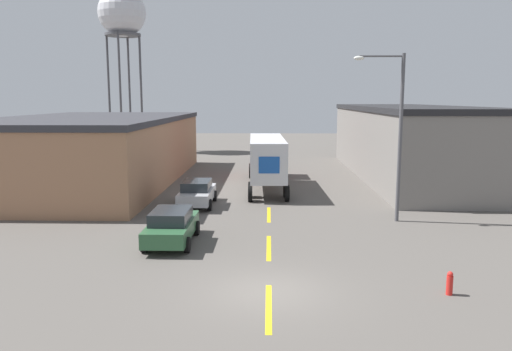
{
  "coord_description": "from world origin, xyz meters",
  "views": [
    {
      "loc": [
        -0.01,
        -16.54,
        6.62
      ],
      "look_at": [
        -0.77,
        12.45,
        2.15
      ],
      "focal_mm": 35.0,
      "sensor_mm": 36.0,
      "label": 1
    }
  ],
  "objects_px": {
    "parked_car_left_far": "(197,192)",
    "street_lamp": "(395,126)",
    "parked_car_left_near": "(172,226)",
    "water_tower": "(122,15)",
    "fire_hydrant": "(450,283)",
    "semi_truck": "(266,156)"
  },
  "relations": [
    {
      "from": "parked_car_left_far",
      "to": "street_lamp",
      "type": "bearing_deg",
      "value": -18.13
    },
    {
      "from": "parked_car_left_far",
      "to": "street_lamp",
      "type": "relative_size",
      "value": 0.52
    },
    {
      "from": "parked_car_left_near",
      "to": "water_tower",
      "type": "relative_size",
      "value": 0.23
    },
    {
      "from": "street_lamp",
      "to": "fire_hydrant",
      "type": "height_order",
      "value": "street_lamp"
    },
    {
      "from": "parked_car_left_far",
      "to": "parked_car_left_near",
      "type": "bearing_deg",
      "value": -90.0
    },
    {
      "from": "parked_car_left_far",
      "to": "fire_hydrant",
      "type": "xyz_separation_m",
      "value": [
        10.65,
        -14.07,
        -0.43
      ]
    },
    {
      "from": "water_tower",
      "to": "fire_hydrant",
      "type": "bearing_deg",
      "value": -62.47
    },
    {
      "from": "semi_truck",
      "to": "fire_hydrant",
      "type": "xyz_separation_m",
      "value": [
        6.38,
        -21.09,
        -1.92
      ]
    },
    {
      "from": "fire_hydrant",
      "to": "water_tower",
      "type": "bearing_deg",
      "value": 117.53
    },
    {
      "from": "parked_car_left_far",
      "to": "street_lamp",
      "type": "distance_m",
      "value": 12.54
    },
    {
      "from": "semi_truck",
      "to": "water_tower",
      "type": "bearing_deg",
      "value": 123.16
    },
    {
      "from": "parked_car_left_far",
      "to": "water_tower",
      "type": "height_order",
      "value": "water_tower"
    },
    {
      "from": "semi_truck",
      "to": "water_tower",
      "type": "distance_m",
      "value": 34.34
    },
    {
      "from": "fire_hydrant",
      "to": "street_lamp",
      "type": "bearing_deg",
      "value": 87.03
    },
    {
      "from": "parked_car_left_near",
      "to": "street_lamp",
      "type": "height_order",
      "value": "street_lamp"
    },
    {
      "from": "water_tower",
      "to": "fire_hydrant",
      "type": "height_order",
      "value": "water_tower"
    },
    {
      "from": "semi_truck",
      "to": "parked_car_left_far",
      "type": "xyz_separation_m",
      "value": [
        -4.27,
        -7.02,
        -1.49
      ]
    },
    {
      "from": "parked_car_left_far",
      "to": "water_tower",
      "type": "xyz_separation_m",
      "value": [
        -13.62,
        32.5,
        15.96
      ]
    },
    {
      "from": "semi_truck",
      "to": "parked_car_left_near",
      "type": "xyz_separation_m",
      "value": [
        -4.27,
        -15.24,
        -1.49
      ]
    },
    {
      "from": "street_lamp",
      "to": "semi_truck",
      "type": "bearing_deg",
      "value": 122.91
    },
    {
      "from": "water_tower",
      "to": "parked_car_left_near",
      "type": "bearing_deg",
      "value": -71.5
    },
    {
      "from": "semi_truck",
      "to": "parked_car_left_near",
      "type": "distance_m",
      "value": 15.89
    }
  ]
}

